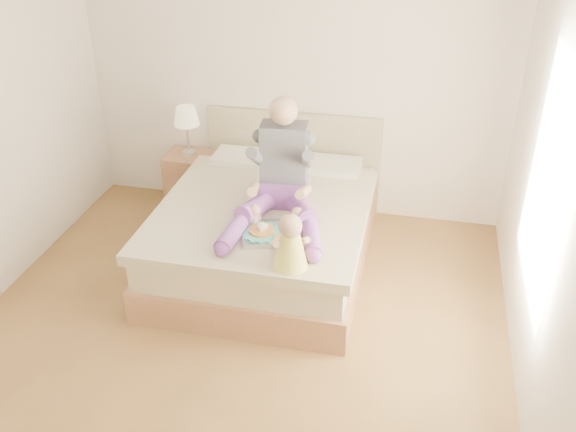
% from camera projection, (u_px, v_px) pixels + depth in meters
% --- Properties ---
extents(room, '(4.02, 4.22, 2.71)m').
position_uv_depth(room, '(237.00, 150.00, 4.02)').
color(room, brown).
rests_on(room, ground).
extents(bed, '(1.70, 2.18, 1.00)m').
position_uv_depth(bed, '(269.00, 227.00, 5.54)').
color(bed, '#8D6042').
rests_on(bed, ground).
extents(nightstand, '(0.45, 0.40, 0.55)m').
position_uv_depth(nightstand, '(192.00, 180.00, 6.42)').
color(nightstand, '#8D6042').
rests_on(nightstand, ground).
extents(lamp, '(0.24, 0.24, 0.49)m').
position_uv_depth(lamp, '(186.00, 119.00, 6.09)').
color(lamp, silver).
rests_on(lamp, nightstand).
extents(adult, '(0.78, 1.14, 0.93)m').
position_uv_depth(adult, '(281.00, 179.00, 5.07)').
color(adult, '#753B95').
rests_on(adult, bed).
extents(tray, '(0.59, 0.52, 0.14)m').
position_uv_depth(tray, '(275.00, 231.00, 4.85)').
color(tray, silver).
rests_on(tray, bed).
extents(baby, '(0.32, 0.36, 0.41)m').
position_uv_depth(baby, '(290.00, 245.00, 4.42)').
color(baby, '#EFEC4B').
rests_on(baby, bed).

